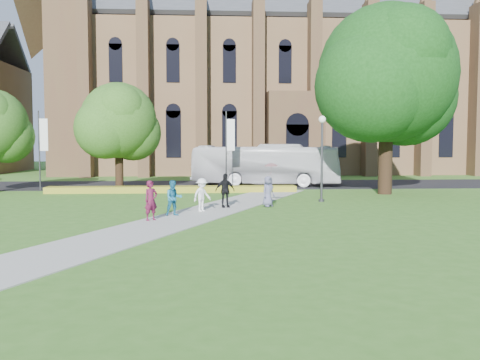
{
  "coord_description": "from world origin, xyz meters",
  "views": [
    {
      "loc": [
        0.42,
        -25.68,
        3.6
      ],
      "look_at": [
        2.26,
        2.93,
        1.6
      ],
      "focal_mm": 40.0,
      "sensor_mm": 36.0,
      "label": 1
    }
  ],
  "objects": [
    {
      "name": "ground",
      "position": [
        0.0,
        0.0,
        0.0
      ],
      "size": [
        160.0,
        160.0,
        0.0
      ],
      "primitive_type": "plane",
      "color": "#376A1F",
      "rests_on": "ground"
    },
    {
      "name": "tour_coach",
      "position": [
        5.49,
        18.95,
        1.75
      ],
      "size": [
        12.78,
        6.03,
        3.47
      ],
      "primitive_type": "imported",
      "rotation": [
        0.0,
        0.0,
        1.31
      ],
      "color": "white",
      "rests_on": "road"
    },
    {
      "name": "pedestrian_3",
      "position": [
        1.48,
        3.63,
        0.98
      ],
      "size": [
        1.18,
        0.74,
        1.88
      ],
      "primitive_type": "imported",
      "rotation": [
        0.0,
        0.0,
        0.27
      ],
      "color": "black",
      "rests_on": "footpath"
    },
    {
      "name": "footpath",
      "position": [
        0.0,
        1.0,
        0.02
      ],
      "size": [
        15.58,
        28.54,
        0.04
      ],
      "primitive_type": "cube",
      "rotation": [
        0.0,
        0.0,
        -0.44
      ],
      "color": "#B2B2A8",
      "rests_on": "ground"
    },
    {
      "name": "pedestrian_1",
      "position": [
        -1.15,
        0.42,
        0.91
      ],
      "size": [
        0.98,
        0.85,
        1.73
      ],
      "primitive_type": "imported",
      "rotation": [
        0.0,
        0.0,
        0.26
      ],
      "color": "#1C698D",
      "rests_on": "footpath"
    },
    {
      "name": "cathedral",
      "position": [
        10.0,
        39.73,
        12.98
      ],
      "size": [
        52.6,
        18.25,
        28.0
      ],
      "color": "brown",
      "rests_on": "ground"
    },
    {
      "name": "large_tree",
      "position": [
        13.0,
        11.0,
        8.37
      ],
      "size": [
        9.6,
        9.6,
        13.2
      ],
      "color": "#332114",
      "rests_on": "ground"
    },
    {
      "name": "pedestrian_2",
      "position": [
        0.22,
        1.99,
        0.9
      ],
      "size": [
        1.25,
        1.22,
        1.72
      ],
      "primitive_type": "imported",
      "rotation": [
        0.0,
        0.0,
        0.74
      ],
      "color": "white",
      "rests_on": "footpath"
    },
    {
      "name": "pedestrian_0",
      "position": [
        -2.09,
        -1.1,
        0.96
      ],
      "size": [
        0.8,
        0.76,
        1.84
      ],
      "primitive_type": "imported",
      "rotation": [
        0.0,
        0.0,
        0.66
      ],
      "color": "#53132E",
      "rests_on": "footpath"
    },
    {
      "name": "banner_pole_0",
      "position": [
        2.11,
        15.2,
        3.39
      ],
      "size": [
        0.7,
        0.1,
        6.0
      ],
      "color": "#38383D",
      "rests_on": "ground"
    },
    {
      "name": "flower_hedge",
      "position": [
        -2.0,
        13.2,
        0.23
      ],
      "size": [
        18.0,
        1.4,
        0.45
      ],
      "primitive_type": "cube",
      "color": "gold",
      "rests_on": "ground"
    },
    {
      "name": "parasol",
      "position": [
        4.09,
        4.06,
        2.05
      ],
      "size": [
        0.87,
        0.87,
        0.64
      ],
      "primitive_type": "imported",
      "rotation": [
        0.0,
        0.0,
        0.23
      ],
      "color": "#C48A93",
      "rests_on": "pedestrian_4"
    },
    {
      "name": "pedestrian_4",
      "position": [
        3.91,
        3.96,
        0.89
      ],
      "size": [
        0.98,
        0.95,
        1.7
      ],
      "primitive_type": "imported",
      "rotation": [
        0.0,
        0.0,
        0.73
      ],
      "color": "slate",
      "rests_on": "footpath"
    },
    {
      "name": "banner_pole_1",
      "position": [
        -11.89,
        15.2,
        3.39
      ],
      "size": [
        0.7,
        0.1,
        6.0
      ],
      "color": "#38383D",
      "rests_on": "ground"
    },
    {
      "name": "road",
      "position": [
        0.0,
        20.0,
        0.01
      ],
      "size": [
        160.0,
        10.0,
        0.02
      ],
      "primitive_type": "cube",
      "color": "black",
      "rests_on": "ground"
    },
    {
      "name": "streetlamp",
      "position": [
        7.5,
        6.5,
        3.3
      ],
      "size": [
        0.44,
        0.44,
        5.24
      ],
      "color": "#38383D",
      "rests_on": "ground"
    },
    {
      "name": "street_tree_1",
      "position": [
        -6.0,
        14.5,
        5.22
      ],
      "size": [
        5.6,
        5.6,
        8.05
      ],
      "color": "#332114",
      "rests_on": "ground"
    }
  ]
}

